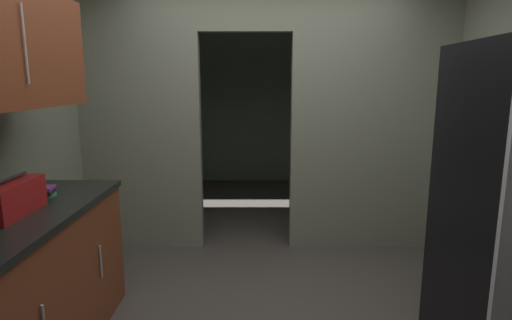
% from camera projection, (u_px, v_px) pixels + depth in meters
% --- Properties ---
extents(kitchen_partition, '(3.57, 0.12, 2.85)m').
position_uv_depth(kitchen_partition, '(271.00, 95.00, 3.89)').
color(kitchen_partition, gray).
rests_on(kitchen_partition, ground).
extents(adjoining_room_shell, '(3.57, 2.90, 2.85)m').
position_uv_depth(adjoining_room_shell, '(263.00, 97.00, 5.85)').
color(adjoining_room_shell, slate).
rests_on(adjoining_room_shell, ground).
extents(lower_cabinet_run, '(0.69, 1.63, 0.92)m').
position_uv_depth(lower_cabinet_run, '(17.00, 293.00, 2.30)').
color(lower_cabinet_run, brown).
rests_on(lower_cabinet_run, ground).
extents(boombox, '(0.17, 0.43, 0.21)m').
position_uv_depth(boombox, '(11.00, 199.00, 2.19)').
color(boombox, maroon).
rests_on(boombox, lower_cabinet_run).
extents(book_stack, '(0.15, 0.16, 0.06)m').
position_uv_depth(book_stack, '(42.00, 192.00, 2.54)').
color(book_stack, '#388C47').
rests_on(book_stack, lower_cabinet_run).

